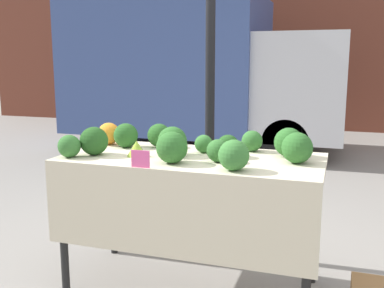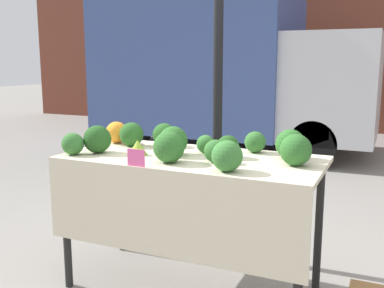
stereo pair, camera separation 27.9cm
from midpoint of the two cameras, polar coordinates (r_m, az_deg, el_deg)
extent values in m
plane|color=gray|center=(3.11, -2.69, -17.72)|extent=(40.00, 40.00, 0.00)
cylinder|color=black|center=(3.31, -0.12, 5.09)|extent=(0.07, 0.07, 2.32)
cube|color=#384C84|center=(7.79, -3.93, 9.90)|extent=(3.16, 2.11, 2.19)
cube|color=silver|center=(7.26, 12.79, 7.20)|extent=(1.31, 1.94, 1.57)
cylinder|color=black|center=(6.51, 10.62, 0.25)|extent=(0.67, 0.22, 0.67)
cylinder|color=black|center=(8.19, 12.28, 2.27)|extent=(0.67, 0.22, 0.67)
cylinder|color=black|center=(7.50, -12.50, 1.52)|extent=(0.67, 0.22, 0.67)
cylinder|color=black|center=(9.00, -6.90, 3.16)|extent=(0.67, 0.22, 0.67)
cube|color=beige|center=(2.81, -2.84, -1.93)|extent=(1.61, 0.77, 0.03)
cube|color=beige|center=(2.55, -5.92, -9.34)|extent=(1.61, 0.01, 0.49)
cylinder|color=black|center=(3.02, -18.67, -10.33)|extent=(0.05, 0.05, 0.85)
cylinder|color=black|center=(2.48, 11.24, -14.67)|extent=(0.05, 0.05, 0.85)
cylinder|color=black|center=(3.53, -12.30, -6.99)|extent=(0.05, 0.05, 0.85)
cylinder|color=black|center=(3.07, 12.81, -9.65)|extent=(0.05, 0.05, 0.85)
sphere|color=orange|center=(3.28, -12.93, 1.27)|extent=(0.16, 0.16, 0.16)
cone|color=#93B238|center=(2.85, -9.84, -0.58)|extent=(0.12, 0.12, 0.10)
sphere|color=#336B2D|center=(2.64, 0.30, -0.88)|extent=(0.14, 0.14, 0.14)
sphere|color=#336B2D|center=(2.96, 4.98, 0.36)|extent=(0.14, 0.14, 0.14)
sphere|color=#2D6628|center=(2.65, 10.30, -0.52)|extent=(0.18, 0.18, 0.18)
sphere|color=#2D6628|center=(2.83, -5.34, 0.34)|extent=(0.18, 0.18, 0.18)
sphere|color=#23511E|center=(2.94, -15.03, 0.35)|extent=(0.18, 0.18, 0.18)
sphere|color=#2D6628|center=(2.62, -5.63, -0.48)|extent=(0.19, 0.19, 0.19)
sphere|color=#387533|center=(2.91, -1.26, 0.00)|extent=(0.12, 0.12, 0.12)
sphere|color=#2D6628|center=(2.82, 9.44, 0.19)|extent=(0.18, 0.18, 0.18)
sphere|color=#336B2D|center=(2.91, -18.01, -0.29)|extent=(0.14, 0.14, 0.14)
sphere|color=#285B23|center=(3.14, -10.94, 1.06)|extent=(0.17, 0.17, 0.17)
sphere|color=#387533|center=(2.43, 2.07, -1.46)|extent=(0.17, 0.17, 0.17)
sphere|color=#23511E|center=(2.78, 1.74, -0.27)|extent=(0.14, 0.14, 0.14)
sphere|color=#285B23|center=(3.13, -6.77, 1.09)|extent=(0.16, 0.16, 0.16)
cube|color=#F45B9E|center=(2.54, -9.71, -1.92)|extent=(0.11, 0.01, 0.10)
camera|label=1|loc=(0.14, -92.86, -0.53)|focal=42.00mm
camera|label=2|loc=(0.14, 87.14, 0.53)|focal=42.00mm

